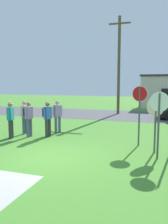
{
  "coord_description": "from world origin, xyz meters",
  "views": [
    {
      "loc": [
        3.5,
        -6.87,
        2.54
      ],
      "look_at": [
        0.37,
        2.65,
        1.3
      ],
      "focal_mm": 36.34,
      "sensor_mm": 36.0,
      "label": 1
    }
  ],
  "objects_px": {
    "person_on_left": "(47,116)",
    "person_near_signs": "(25,115)",
    "stop_sign_far_back": "(159,114)",
    "person_with_sunhat": "(29,117)",
    "stop_sign_leaning_left": "(139,106)",
    "stop_sign_nearest": "(156,114)",
    "utility_pole": "(119,64)",
    "person_holding_notes": "(11,118)",
    "person_in_blue": "(58,115)"
  },
  "relations": [
    {
      "from": "person_on_left",
      "to": "person_near_signs",
      "type": "relative_size",
      "value": 1.03
    },
    {
      "from": "stop_sign_far_back",
      "to": "person_with_sunhat",
      "type": "bearing_deg",
      "value": 166.3
    },
    {
      "from": "person_with_sunhat",
      "to": "person_on_left",
      "type": "relative_size",
      "value": 0.97
    },
    {
      "from": "stop_sign_leaning_left",
      "to": "person_near_signs",
      "type": "xyz_separation_m",
      "value": [
        -5.73,
        0.48,
        -0.69
      ]
    },
    {
      "from": "stop_sign_nearest",
      "to": "stop_sign_leaning_left",
      "type": "relative_size",
      "value": 0.87
    },
    {
      "from": "utility_pole",
      "to": "person_holding_notes",
      "type": "relative_size",
      "value": 4.67
    },
    {
      "from": "stop_sign_leaning_left",
      "to": "person_with_sunhat",
      "type": "bearing_deg",
      "value": -179.63
    },
    {
      "from": "stop_sign_leaning_left",
      "to": "person_on_left",
      "type": "distance_m",
      "value": 4.36
    },
    {
      "from": "person_on_left",
      "to": "stop_sign_leaning_left",
      "type": "bearing_deg",
      "value": -3.17
    },
    {
      "from": "stop_sign_far_back",
      "to": "stop_sign_nearest",
      "type": "bearing_deg",
      "value": 99.61
    },
    {
      "from": "stop_sign_far_back",
      "to": "person_holding_notes",
      "type": "relative_size",
      "value": 1.32
    },
    {
      "from": "stop_sign_nearest",
      "to": "person_on_left",
      "type": "distance_m",
      "value": 5.08
    },
    {
      "from": "utility_pole",
      "to": "stop_sign_leaning_left",
      "type": "xyz_separation_m",
      "value": [
        2.56,
        -9.93,
        -2.59
      ]
    },
    {
      "from": "stop_sign_far_back",
      "to": "person_holding_notes",
      "type": "height_order",
      "value": "stop_sign_far_back"
    },
    {
      "from": "stop_sign_far_back",
      "to": "person_with_sunhat",
      "type": "distance_m",
      "value": 6.14
    },
    {
      "from": "stop_sign_nearest",
      "to": "person_on_left",
      "type": "xyz_separation_m",
      "value": [
        -4.95,
        1.05,
        -0.45
      ]
    },
    {
      "from": "person_with_sunhat",
      "to": "person_on_left",
      "type": "distance_m",
      "value": 0.91
    },
    {
      "from": "stop_sign_nearest",
      "to": "person_in_blue",
      "type": "relative_size",
      "value": 1.27
    },
    {
      "from": "person_holding_notes",
      "to": "person_near_signs",
      "type": "xyz_separation_m",
      "value": [
        0.06,
        1.08,
        -0.03
      ]
    },
    {
      "from": "person_with_sunhat",
      "to": "person_holding_notes",
      "type": "relative_size",
      "value": 0.97
    },
    {
      "from": "person_with_sunhat",
      "to": "person_in_blue",
      "type": "distance_m",
      "value": 1.56
    },
    {
      "from": "utility_pole",
      "to": "stop_sign_leaning_left",
      "type": "distance_m",
      "value": 10.57
    },
    {
      "from": "person_with_sunhat",
      "to": "person_on_left",
      "type": "bearing_deg",
      "value": 17.35
    },
    {
      "from": "person_near_signs",
      "to": "stop_sign_far_back",
      "type": "bearing_deg",
      "value": -16.8
    },
    {
      "from": "stop_sign_nearest",
      "to": "person_in_blue",
      "type": "xyz_separation_m",
      "value": [
        -4.87,
        2.01,
        -0.51
      ]
    },
    {
      "from": "person_in_blue",
      "to": "stop_sign_leaning_left",
      "type": "bearing_deg",
      "value": -15.9
    },
    {
      "from": "person_in_blue",
      "to": "person_on_left",
      "type": "bearing_deg",
      "value": -94.78
    },
    {
      "from": "stop_sign_leaning_left",
      "to": "stop_sign_nearest",
      "type": "bearing_deg",
      "value": -51.47
    },
    {
      "from": "person_holding_notes",
      "to": "person_in_blue",
      "type": "height_order",
      "value": "person_holding_notes"
    },
    {
      "from": "person_holding_notes",
      "to": "person_in_blue",
      "type": "xyz_separation_m",
      "value": [
        1.56,
        1.8,
        -0.03
      ]
    },
    {
      "from": "stop_sign_leaning_left",
      "to": "person_with_sunhat",
      "type": "xyz_separation_m",
      "value": [
        -5.18,
        -0.03,
        -0.66
      ]
    },
    {
      "from": "utility_pole",
      "to": "person_near_signs",
      "type": "relative_size",
      "value": 4.8
    },
    {
      "from": "stop_sign_far_back",
      "to": "person_with_sunhat",
      "type": "height_order",
      "value": "stop_sign_far_back"
    },
    {
      "from": "person_with_sunhat",
      "to": "stop_sign_far_back",
      "type": "bearing_deg",
      "value": -13.7
    },
    {
      "from": "utility_pole",
      "to": "person_in_blue",
      "type": "height_order",
      "value": "utility_pole"
    },
    {
      "from": "person_on_left",
      "to": "person_in_blue",
      "type": "distance_m",
      "value": 0.97
    },
    {
      "from": "stop_sign_far_back",
      "to": "person_on_left",
      "type": "height_order",
      "value": "stop_sign_far_back"
    },
    {
      "from": "stop_sign_nearest",
      "to": "person_holding_notes",
      "type": "xyz_separation_m",
      "value": [
        -6.44,
        0.21,
        -0.48
      ]
    },
    {
      "from": "stop_sign_leaning_left",
      "to": "stop_sign_far_back",
      "type": "bearing_deg",
      "value": -62.87
    },
    {
      "from": "stop_sign_leaning_left",
      "to": "stop_sign_far_back",
      "type": "relative_size",
      "value": 1.08
    },
    {
      "from": "person_near_signs",
      "to": "stop_sign_leaning_left",
      "type": "bearing_deg",
      "value": -4.77
    },
    {
      "from": "stop_sign_nearest",
      "to": "person_with_sunhat",
      "type": "distance_m",
      "value": 5.9
    },
    {
      "from": "utility_pole",
      "to": "person_holding_notes",
      "type": "bearing_deg",
      "value": -107.07
    },
    {
      "from": "stop_sign_leaning_left",
      "to": "person_on_left",
      "type": "xyz_separation_m",
      "value": [
        -4.31,
        0.24,
        -0.64
      ]
    },
    {
      "from": "person_on_left",
      "to": "person_near_signs",
      "type": "height_order",
      "value": "person_on_left"
    },
    {
      "from": "utility_pole",
      "to": "person_near_signs",
      "type": "bearing_deg",
      "value": -108.56
    },
    {
      "from": "person_holding_notes",
      "to": "person_near_signs",
      "type": "relative_size",
      "value": 1.03
    },
    {
      "from": "stop_sign_leaning_left",
      "to": "person_near_signs",
      "type": "bearing_deg",
      "value": 175.23
    },
    {
      "from": "stop_sign_leaning_left",
      "to": "person_with_sunhat",
      "type": "relative_size",
      "value": 1.46
    },
    {
      "from": "person_holding_notes",
      "to": "stop_sign_nearest",
      "type": "bearing_deg",
      "value": -1.87
    }
  ]
}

